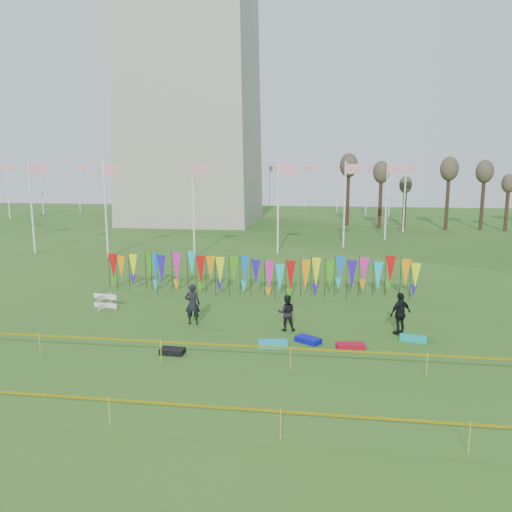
# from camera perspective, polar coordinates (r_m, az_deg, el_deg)

# --- Properties ---
(ground) EXTENTS (160.00, 160.00, 0.00)m
(ground) POSITION_cam_1_polar(r_m,az_deg,el_deg) (20.99, -4.14, -10.52)
(ground) COLOR #255417
(ground) RESTS_ON ground
(flagpole_ring) EXTENTS (57.40, 56.16, 8.00)m
(flagpole_ring) POSITION_cam_1_polar(r_m,az_deg,el_deg) (69.72, -7.05, 7.16)
(flagpole_ring) COLOR white
(flagpole_ring) RESTS_ON ground
(banner_row) EXTENTS (18.64, 0.64, 2.25)m
(banner_row) POSITION_cam_1_polar(r_m,az_deg,el_deg) (29.12, 0.15, -1.85)
(banner_row) COLOR black
(banner_row) RESTS_ON ground
(caution_tape_near) EXTENTS (26.00, 0.02, 0.90)m
(caution_tape_near) POSITION_cam_1_polar(r_m,az_deg,el_deg) (19.20, -5.94, -10.06)
(caution_tape_near) COLOR yellow
(caution_tape_near) RESTS_ON ground
(caution_tape_far) EXTENTS (26.00, 0.02, 0.90)m
(caution_tape_far) POSITION_cam_1_polar(r_m,az_deg,el_deg) (14.89, -10.70, -16.35)
(caution_tape_far) COLOR yellow
(caution_tape_far) RESTS_ON ground
(box_kite) EXTENTS (0.70, 0.70, 0.78)m
(box_kite) POSITION_cam_1_polar(r_m,az_deg,el_deg) (27.83, -16.86, -4.93)
(box_kite) COLOR #B60D12
(box_kite) RESTS_ON ground
(person_left) EXTENTS (0.78, 0.61, 1.97)m
(person_left) POSITION_cam_1_polar(r_m,az_deg,el_deg) (23.98, -7.27, -5.47)
(person_left) COLOR black
(person_left) RESTS_ON ground
(person_mid) EXTENTS (0.87, 0.59, 1.68)m
(person_mid) POSITION_cam_1_polar(r_m,az_deg,el_deg) (22.98, 3.51, -6.48)
(person_mid) COLOR black
(person_mid) RESTS_ON ground
(person_right) EXTENTS (1.29, 1.18, 1.92)m
(person_right) POSITION_cam_1_polar(r_m,az_deg,el_deg) (23.28, 16.17, -6.34)
(person_right) COLOR black
(person_right) RESTS_ON ground
(kite_bag_turquoise) EXTENTS (1.28, 0.79, 0.24)m
(kite_bag_turquoise) POSITION_cam_1_polar(r_m,az_deg,el_deg) (21.12, 1.98, -10.02)
(kite_bag_turquoise) COLOR #0EAFD5
(kite_bag_turquoise) RESTS_ON ground
(kite_bag_blue) EXTENTS (1.21, 1.07, 0.23)m
(kite_bag_blue) POSITION_cam_1_polar(r_m,az_deg,el_deg) (21.71, 5.98, -9.52)
(kite_bag_blue) COLOR #0A0FAD
(kite_bag_blue) RESTS_ON ground
(kite_bag_red) EXTENTS (1.22, 0.71, 0.21)m
(kite_bag_red) POSITION_cam_1_polar(r_m,az_deg,el_deg) (21.30, 10.74, -10.06)
(kite_bag_red) COLOR #AB0B22
(kite_bag_red) RESTS_ON ground
(kite_bag_black) EXTENTS (0.99, 0.62, 0.22)m
(kite_bag_black) POSITION_cam_1_polar(r_m,az_deg,el_deg) (20.64, -9.54, -10.67)
(kite_bag_black) COLOR black
(kite_bag_black) RESTS_ON ground
(kite_bag_teal) EXTENTS (1.20, 0.76, 0.21)m
(kite_bag_teal) POSITION_cam_1_polar(r_m,az_deg,el_deg) (22.84, 17.53, -8.97)
(kite_bag_teal) COLOR #0CB1B1
(kite_bag_teal) RESTS_ON ground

